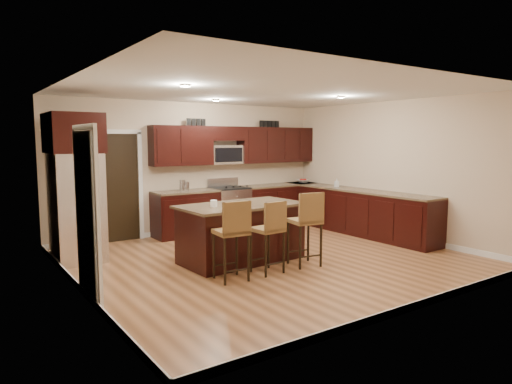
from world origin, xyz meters
TOP-DOWN VIEW (x-y plane):
  - floor at (0.00, 0.00)m, footprint 6.00×6.00m
  - ceiling at (0.00, 0.00)m, footprint 6.00×6.00m
  - wall_back at (0.00, 2.75)m, footprint 6.00×0.00m
  - wall_left at (-3.00, 0.00)m, footprint 0.00×5.50m
  - wall_right at (3.00, 0.00)m, footprint 0.00×5.50m
  - base_cabinets at (1.90, 1.45)m, footprint 4.02×3.96m
  - upper_cabinets at (1.04, 2.58)m, footprint 4.00×0.33m
  - range at (0.68, 2.45)m, footprint 0.76×0.64m
  - microwave at (0.68, 2.60)m, footprint 0.76×0.31m
  - doorway at (-1.65, 2.73)m, footprint 0.85×0.03m
  - pantry_door at (-2.98, -0.30)m, footprint 0.03×0.80m
  - letter_decor at (0.90, 2.58)m, footprint 2.20×0.03m
  - island at (-0.46, 0.20)m, footprint 2.04×1.14m
  - stool_left at (-1.14, -0.65)m, footprint 0.46×0.46m
  - stool_mid at (-0.51, -0.64)m, footprint 0.42×0.42m
  - stool_right at (0.19, -0.65)m, footprint 0.49×0.49m
  - refrigerator at (-2.62, 1.70)m, footprint 0.79×0.92m
  - floor_mat at (0.98, 1.44)m, footprint 0.95×0.63m
  - fruit_bowl at (2.75, 2.45)m, footprint 0.31×0.31m
  - soap_bottle at (2.70, 1.28)m, footprint 0.10×0.10m
  - canister_tall at (-0.41, 2.45)m, footprint 0.12×0.12m
  - canister_short at (-0.32, 2.45)m, footprint 0.11×0.11m
  - island_jar at (-0.96, 0.20)m, footprint 0.10×0.10m

SIDE VIEW (x-z plane):
  - floor at x=0.00m, z-range 0.00..0.00m
  - floor_mat at x=0.98m, z-range 0.00..0.01m
  - island at x=-0.46m, z-range -0.03..0.89m
  - base_cabinets at x=1.90m, z-range 0.00..0.92m
  - range at x=0.68m, z-range -0.08..1.03m
  - stool_mid at x=-0.51m, z-range 0.13..1.20m
  - stool_left at x=-1.14m, z-range 0.14..1.26m
  - stool_right at x=0.19m, z-range 0.14..1.29m
  - fruit_bowl at x=2.75m, z-range 0.92..0.99m
  - island_jar at x=-0.96m, z-range 0.92..1.02m
  - soap_bottle at x=2.70m, z-range 0.92..1.10m
  - canister_short at x=-0.32m, z-range 0.92..1.10m
  - pantry_door at x=-2.98m, z-range 0.00..2.04m
  - canister_tall at x=-0.41m, z-range 0.92..1.14m
  - doorway at x=-1.65m, z-range 0.00..2.06m
  - refrigerator at x=-2.62m, z-range 0.03..2.38m
  - wall_back at x=0.00m, z-range -1.65..4.35m
  - wall_left at x=-3.00m, z-range -1.40..4.10m
  - wall_right at x=3.00m, z-range -1.40..4.10m
  - microwave at x=0.68m, z-range 1.42..1.82m
  - upper_cabinets at x=1.04m, z-range 1.44..2.24m
  - letter_decor at x=0.90m, z-range 2.22..2.37m
  - ceiling at x=0.00m, z-range 2.70..2.70m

